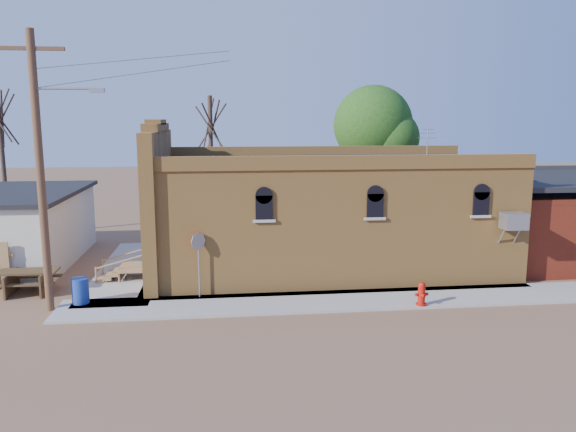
{
  "coord_description": "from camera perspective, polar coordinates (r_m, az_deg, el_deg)",
  "views": [
    {
      "loc": [
        -2.46,
        -17.44,
        6.24
      ],
      "look_at": [
        0.18,
        4.72,
        2.4
      ],
      "focal_mm": 35.0,
      "sensor_mm": 36.0,
      "label": 1
    }
  ],
  "objects": [
    {
      "name": "sidewalk_west",
      "position": [
        24.55,
        -15.61,
        -5.23
      ],
      "size": [
        2.6,
        10.0,
        0.08
      ],
      "primitive_type": "cube",
      "color": "#9E9991",
      "rests_on": "ground"
    },
    {
      "name": "fire_hydrant",
      "position": [
        19.51,
        13.42,
        -7.7
      ],
      "size": [
        0.47,
        0.47,
        0.8
      ],
      "rotation": [
        0.0,
        0.0,
        0.43
      ],
      "color": "#B5120A",
      "rests_on": "sidewalk_south"
    },
    {
      "name": "tree_leafy",
      "position": [
        32.08,
        8.62,
        9.11
      ],
      "size": [
        4.4,
        4.4,
        8.15
      ],
      "color": "#453527",
      "rests_on": "ground"
    },
    {
      "name": "stop_sign",
      "position": [
        19.76,
        -9.09,
        -3.18
      ],
      "size": [
        0.48,
        0.48,
        2.31
      ],
      "rotation": [
        0.0,
        0.0,
        0.34
      ],
      "color": "#98989D",
      "rests_on": "sidewalk_south"
    },
    {
      "name": "brick_bar",
      "position": [
        23.63,
        3.32,
        0.24
      ],
      "size": [
        16.4,
        7.97,
        6.3
      ],
      "color": "#CD8B3E",
      "rests_on": "ground"
    },
    {
      "name": "trash_barrel",
      "position": [
        20.44,
        -20.35,
        -7.14
      ],
      "size": [
        0.58,
        0.58,
        0.87
      ],
      "primitive_type": "cylinder",
      "rotation": [
        0.0,
        0.0,
        0.03
      ],
      "color": "navy",
      "rests_on": "sidewalk_west"
    },
    {
      "name": "picnic_table",
      "position": [
        22.54,
        -24.86,
        -5.76
      ],
      "size": [
        2.09,
        1.63,
        0.85
      ],
      "rotation": [
        0.0,
        0.0,
        0.03
      ],
      "color": "#4B361E",
      "rests_on": "ground"
    },
    {
      "name": "red_shed",
      "position": [
        27.15,
        24.26,
        0.48
      ],
      "size": [
        5.4,
        6.4,
        4.3
      ],
      "color": "#561C0E",
      "rests_on": "ground"
    },
    {
      "name": "utility_pole",
      "position": [
        19.55,
        -23.75,
        4.63
      ],
      "size": [
        3.12,
        0.26,
        9.0
      ],
      "color": "brown",
      "rests_on": "ground"
    },
    {
      "name": "tree_bare_near",
      "position": [
        30.45,
        -7.89,
        9.15
      ],
      "size": [
        2.8,
        2.8,
        7.65
      ],
      "color": "#453527",
      "rests_on": "ground"
    },
    {
      "name": "ground",
      "position": [
        18.69,
        1.19,
        -9.75
      ],
      "size": [
        120.0,
        120.0,
        0.0
      ],
      "primitive_type": "plane",
      "color": "brown",
      "rests_on": "ground"
    },
    {
      "name": "sidewalk_south",
      "position": [
        19.76,
        5.18,
        -8.56
      ],
      "size": [
        19.0,
        2.2,
        0.08
      ],
      "primitive_type": "cube",
      "color": "#9E9991",
      "rests_on": "ground"
    }
  ]
}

